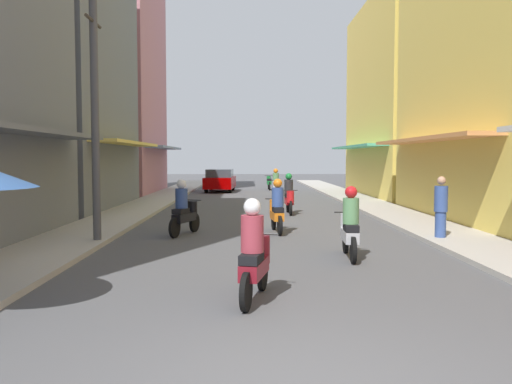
% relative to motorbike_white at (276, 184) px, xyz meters
% --- Properties ---
extents(ground_plane, '(97.70, 97.70, 0.00)m').
position_rel_motorbike_white_xyz_m(ground_plane, '(-1.07, -6.69, -0.70)').
color(ground_plane, '#4C4C4F').
extents(sidewalk_left, '(2.07, 52.41, 0.12)m').
position_rel_motorbike_white_xyz_m(sidewalk_left, '(-6.13, -6.69, -0.64)').
color(sidewalk_left, '#ADA89E').
rests_on(sidewalk_left, ground).
extents(sidewalk_right, '(2.07, 52.41, 0.12)m').
position_rel_motorbike_white_xyz_m(sidewalk_right, '(4.00, -6.69, -0.64)').
color(sidewalk_right, '#ADA89E').
rests_on(sidewalk_right, ground).
extents(building_left_mid, '(7.05, 9.29, 11.02)m').
position_rel_motorbike_white_xyz_m(building_left_mid, '(-10.16, -6.80, 4.80)').
color(building_left_mid, slate).
rests_on(building_left_mid, ground).
extents(building_left_far, '(7.05, 8.78, 16.48)m').
position_rel_motorbike_white_xyz_m(building_left_far, '(-10.16, 3.07, 7.53)').
color(building_left_far, '#B7727F').
rests_on(building_left_far, ground).
extents(building_right_far, '(7.05, 11.56, 10.86)m').
position_rel_motorbike_white_xyz_m(building_right_far, '(8.03, 0.25, 4.72)').
color(building_right_far, '#EFD159').
rests_on(building_right_far, ground).
extents(motorbike_white, '(0.55, 1.81, 1.58)m').
position_rel_motorbike_white_xyz_m(motorbike_white, '(0.00, 0.00, 0.00)').
color(motorbike_white, black).
rests_on(motorbike_white, ground).
extents(motorbike_maroon, '(0.63, 1.78, 1.58)m').
position_rel_motorbike_white_xyz_m(motorbike_maroon, '(-1.46, -21.67, 0.00)').
color(motorbike_maroon, black).
rests_on(motorbike_maroon, ground).
extents(motorbike_orange, '(0.55, 1.81, 1.58)m').
position_rel_motorbike_white_xyz_m(motorbike_orange, '(-0.72, -14.30, 0.00)').
color(motorbike_orange, black).
rests_on(motorbike_orange, ground).
extents(motorbike_black, '(0.77, 1.73, 1.58)m').
position_rel_motorbike_white_xyz_m(motorbike_black, '(-3.35, -14.73, 0.00)').
color(motorbike_black, black).
rests_on(motorbike_black, ground).
extents(motorbike_green, '(0.55, 1.81, 0.96)m').
position_rel_motorbike_white_xyz_m(motorbike_green, '(-0.11, 6.56, -0.20)').
color(motorbike_green, black).
rests_on(motorbike_green, ground).
extents(motorbike_red, '(0.55, 1.81, 1.58)m').
position_rel_motorbike_white_xyz_m(motorbike_red, '(0.04, -9.08, 0.00)').
color(motorbike_red, black).
rests_on(motorbike_red, ground).
extents(motorbike_silver, '(0.55, 1.81, 1.58)m').
position_rel_motorbike_white_xyz_m(motorbike_silver, '(0.64, -18.29, 0.00)').
color(motorbike_silver, black).
rests_on(motorbike_silver, ground).
extents(parked_car, '(1.96, 4.18, 1.45)m').
position_rel_motorbike_white_xyz_m(parked_car, '(-3.35, 4.66, 0.04)').
color(parked_car, '#8C0000').
rests_on(parked_car, ground).
extents(pedestrian_foreground, '(0.34, 0.34, 1.70)m').
position_rel_motorbike_white_xyz_m(pedestrian_foreground, '(3.44, -16.04, 0.15)').
color(pedestrian_foreground, '#334C8C').
rests_on(pedestrian_foreground, ground).
extents(utility_pole, '(0.20, 1.20, 6.11)m').
position_rel_motorbike_white_xyz_m(utility_pole, '(-5.35, -16.33, 2.43)').
color(utility_pole, '#4C4C4F').
rests_on(utility_pole, ground).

